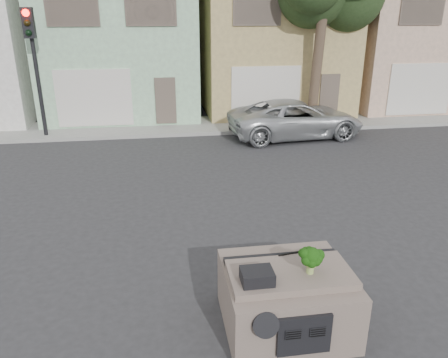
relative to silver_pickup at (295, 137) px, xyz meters
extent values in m
plane|color=#303033|center=(-3.71, -8.28, 0.00)|extent=(120.00, 120.00, 0.00)
cube|color=gray|center=(-3.71, 2.22, 0.07)|extent=(40.00, 3.00, 0.15)
cube|color=#9FCDA4|center=(-7.21, 6.22, 3.77)|extent=(7.20, 8.20, 7.55)
cube|color=tan|center=(0.29, 6.22, 3.77)|extent=(7.20, 8.20, 7.55)
cube|color=#CFA88E|center=(7.79, 6.22, 3.77)|extent=(7.20, 8.20, 7.55)
imported|color=silver|center=(0.00, 0.00, 0.00)|extent=(5.74, 3.04, 1.54)
cube|color=black|center=(-10.21, 1.22, 2.55)|extent=(0.40, 0.40, 5.10)
cube|color=#24391A|center=(1.29, 1.52, 4.25)|extent=(4.40, 4.00, 8.50)
cube|color=#736359|center=(-3.71, -11.28, 0.56)|extent=(2.00, 1.80, 1.12)
cube|color=black|center=(-4.29, -11.63, 1.22)|extent=(0.48, 0.38, 0.20)
cube|color=black|center=(-3.43, -10.90, 1.13)|extent=(0.69, 0.15, 0.02)
cube|color=#12350A|center=(-3.43, -11.51, 1.34)|extent=(0.48, 0.48, 0.44)
camera|label=1|loc=(-5.62, -17.00, 4.88)|focal=35.00mm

